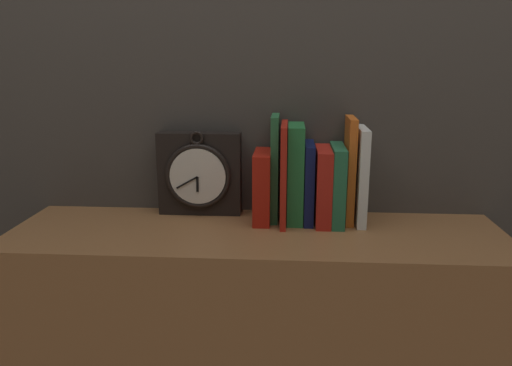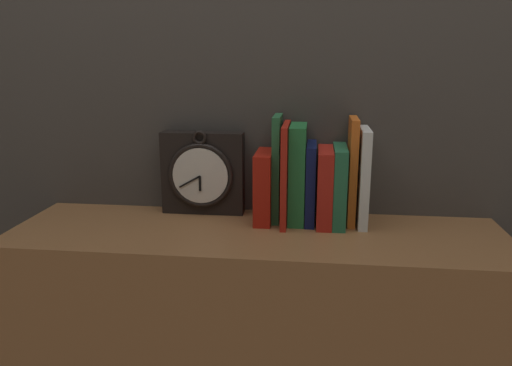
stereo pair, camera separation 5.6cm
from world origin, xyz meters
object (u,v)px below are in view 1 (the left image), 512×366
(book_slot0_red, at_px, (263,186))
(book_slot8_white, at_px, (360,176))
(book_slot1_green, at_px, (275,168))
(book_slot7_orange, at_px, (349,170))
(book_slot6_green, at_px, (337,185))
(book_slot4_navy, at_px, (309,182))
(book_slot5_red, at_px, (323,186))
(clock, at_px, (200,174))
(book_slot2_red, at_px, (284,174))
(book_slot3_green, at_px, (296,173))

(book_slot0_red, xyz_separation_m, book_slot8_white, (0.24, 0.00, 0.03))
(book_slot0_red, height_order, book_slot1_green, book_slot1_green)
(book_slot7_orange, bearing_deg, book_slot6_green, -153.54)
(book_slot1_green, height_order, book_slot8_white, book_slot1_green)
(book_slot4_navy, distance_m, book_slot8_white, 0.13)
(book_slot5_red, bearing_deg, book_slot6_green, 0.66)
(clock, distance_m, book_slot7_orange, 0.38)
(book_slot1_green, height_order, book_slot2_red, book_slot1_green)
(book_slot6_green, xyz_separation_m, book_slot7_orange, (0.03, 0.01, 0.03))
(book_slot5_red, relative_size, book_slot8_white, 0.79)
(clock, relative_size, book_slot0_red, 1.28)
(book_slot0_red, xyz_separation_m, book_slot5_red, (0.15, -0.01, 0.01))
(book_slot2_red, relative_size, book_slot3_green, 1.02)
(clock, distance_m, book_slot4_navy, 0.28)
(clock, height_order, book_slot5_red, clock)
(book_slot8_white, bearing_deg, book_slot6_green, -172.94)
(book_slot4_navy, bearing_deg, book_slot0_red, -178.13)
(book_slot8_white, bearing_deg, book_slot3_green, 179.07)
(book_slot0_red, distance_m, book_slot1_green, 0.05)
(book_slot6_green, bearing_deg, book_slot7_orange, 26.46)
(book_slot0_red, distance_m, book_slot8_white, 0.24)
(book_slot5_red, bearing_deg, book_slot2_red, -177.01)
(book_slot1_green, xyz_separation_m, book_slot2_red, (0.02, -0.02, -0.01))
(clock, bearing_deg, book_slot7_orange, -4.45)
(book_slot6_green, bearing_deg, book_slot8_white, 7.06)
(book_slot6_green, bearing_deg, book_slot3_green, 174.65)
(book_slot3_green, distance_m, book_slot8_white, 0.16)
(book_slot5_red, distance_m, book_slot8_white, 0.09)
(book_slot8_white, bearing_deg, clock, 174.72)
(book_slot1_green, height_order, book_slot6_green, book_slot1_green)
(book_slot0_red, distance_m, book_slot6_green, 0.18)
(book_slot0_red, height_order, book_slot4_navy, book_slot4_navy)
(book_slot0_red, xyz_separation_m, book_slot7_orange, (0.21, 0.01, 0.04))
(book_slot6_green, height_order, book_slot8_white, book_slot8_white)
(book_slot3_green, bearing_deg, book_slot7_orange, 2.34)
(book_slot2_red, height_order, book_slot5_red, book_slot2_red)
(book_slot5_red, xyz_separation_m, book_slot8_white, (0.09, 0.01, 0.02))
(book_slot5_red, height_order, book_slot6_green, book_slot6_green)
(book_slot4_navy, bearing_deg, book_slot2_red, -167.31)
(book_slot7_orange, relative_size, book_slot8_white, 1.10)
(book_slot1_green, relative_size, book_slot3_green, 1.09)
(clock, xyz_separation_m, book_slot0_red, (0.16, -0.04, -0.02))
(clock, bearing_deg, book_slot8_white, -5.28)
(book_slot0_red, height_order, book_slot8_white, book_slot8_white)
(book_slot5_red, bearing_deg, book_slot3_green, 171.60)
(book_slot4_navy, relative_size, book_slot6_green, 1.02)
(book_slot0_red, xyz_separation_m, book_slot1_green, (0.03, 0.01, 0.04))
(book_slot8_white, bearing_deg, book_slot0_red, -179.47)
(book_slot0_red, height_order, book_slot3_green, book_slot3_green)
(book_slot3_green, height_order, book_slot8_white, book_slot3_green)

